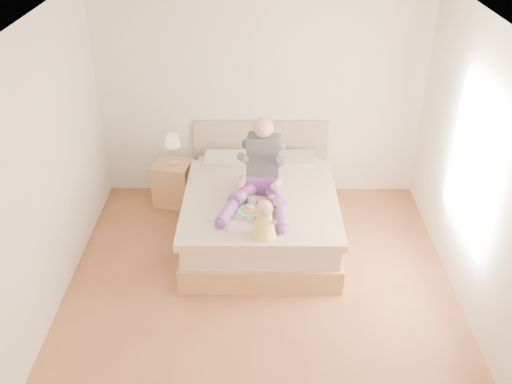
{
  "coord_description": "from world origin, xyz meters",
  "views": [
    {
      "loc": [
        -0.01,
        -4.5,
        3.88
      ],
      "look_at": [
        -0.05,
        0.71,
        0.77
      ],
      "focal_mm": 40.0,
      "sensor_mm": 36.0,
      "label": 1
    }
  ],
  "objects_px": {
    "adult": "(261,175)",
    "tray": "(259,211)",
    "bed": "(260,209)",
    "baby": "(265,221)",
    "nightstand": "(173,183)"
  },
  "relations": [
    {
      "from": "nightstand",
      "to": "baby",
      "type": "distance_m",
      "value": 2.04
    },
    {
      "from": "nightstand",
      "to": "baby",
      "type": "bearing_deg",
      "value": -43.96
    },
    {
      "from": "bed",
      "to": "nightstand",
      "type": "distance_m",
      "value": 1.3
    },
    {
      "from": "bed",
      "to": "baby",
      "type": "relative_size",
      "value": 5.39
    },
    {
      "from": "adult",
      "to": "tray",
      "type": "distance_m",
      "value": 0.45
    },
    {
      "from": "bed",
      "to": "tray",
      "type": "relative_size",
      "value": 3.8
    },
    {
      "from": "bed",
      "to": "tray",
      "type": "xyz_separation_m",
      "value": [
        -0.02,
        -0.55,
        0.32
      ]
    },
    {
      "from": "baby",
      "to": "nightstand",
      "type": "bearing_deg",
      "value": 146.29
    },
    {
      "from": "nightstand",
      "to": "baby",
      "type": "relative_size",
      "value": 1.37
    },
    {
      "from": "adult",
      "to": "bed",
      "type": "bearing_deg",
      "value": 100.02
    },
    {
      "from": "bed",
      "to": "adult",
      "type": "bearing_deg",
      "value": -88.09
    },
    {
      "from": "bed",
      "to": "adult",
      "type": "distance_m",
      "value": 0.58
    },
    {
      "from": "nightstand",
      "to": "bed",
      "type": "bearing_deg",
      "value": -20.84
    },
    {
      "from": "tray",
      "to": "baby",
      "type": "relative_size",
      "value": 1.42
    },
    {
      "from": "bed",
      "to": "baby",
      "type": "xyz_separation_m",
      "value": [
        0.04,
        -0.94,
        0.46
      ]
    }
  ]
}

